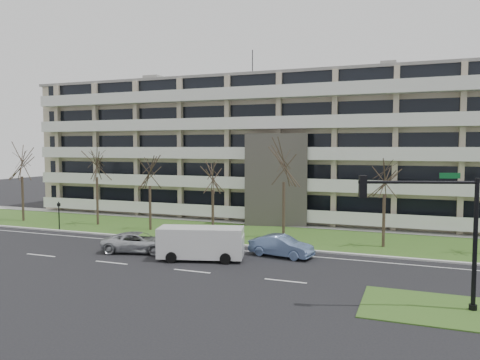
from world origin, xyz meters
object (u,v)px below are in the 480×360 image
at_px(blue_sedan, 281,246).
at_px(white_van, 202,240).
at_px(traffic_signal, 436,222).
at_px(silver_pickup, 139,242).
at_px(pedestrian_signal, 59,212).

bearing_deg(blue_sedan, white_van, 130.84).
height_order(blue_sedan, white_van, white_van).
distance_m(white_van, traffic_signal, 15.62).
relative_size(silver_pickup, blue_sedan, 1.15).
xyz_separation_m(blue_sedan, pedestrian_signal, (-22.03, 2.66, 0.94)).
distance_m(blue_sedan, white_van, 5.61).
bearing_deg(white_van, silver_pickup, 159.23).
distance_m(silver_pickup, blue_sedan, 10.44).
relative_size(silver_pickup, traffic_signal, 0.80).
xyz_separation_m(silver_pickup, blue_sedan, (10.18, 2.36, 0.03)).
height_order(silver_pickup, blue_sedan, blue_sedan).
xyz_separation_m(blue_sedan, traffic_signal, (9.68, -7.94, 3.47)).
bearing_deg(silver_pickup, blue_sedan, -91.14).
bearing_deg(white_van, blue_sedan, 15.08).
relative_size(blue_sedan, pedestrian_signal, 1.71).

